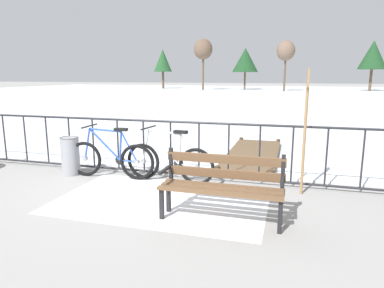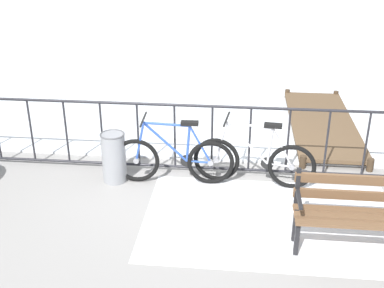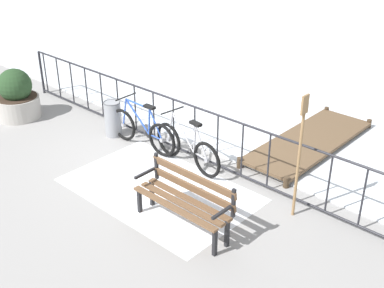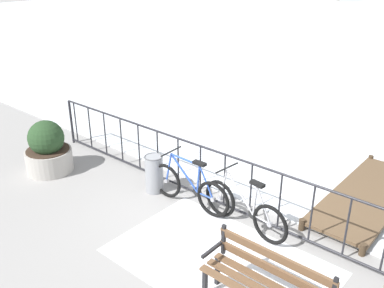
{
  "view_description": "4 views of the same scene",
  "coord_description": "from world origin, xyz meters",
  "px_view_note": "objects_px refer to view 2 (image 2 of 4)",
  "views": [
    {
      "loc": [
        2.66,
        -5.9,
        1.88
      ],
      "look_at": [
        0.93,
        0.07,
        0.64
      ],
      "focal_mm": 32.43,
      "sensor_mm": 36.0,
      "label": 1
    },
    {
      "loc": [
        0.37,
        -6.46,
        3.43
      ],
      "look_at": [
        -0.27,
        -0.16,
        0.53
      ],
      "focal_mm": 46.03,
      "sensor_mm": 36.0,
      "label": 2
    },
    {
      "loc": [
        5.99,
        -6.02,
        4.46
      ],
      "look_at": [
        0.88,
        -0.45,
        0.6
      ],
      "focal_mm": 46.33,
      "sensor_mm": 36.0,
      "label": 3
    },
    {
      "loc": [
        3.73,
        -5.22,
        4.06
      ],
      "look_at": [
        -0.84,
        0.12,
        0.96
      ],
      "focal_mm": 39.36,
      "sensor_mm": 36.0,
      "label": 4
    }
  ],
  "objects_px": {
    "trash_bin": "(114,157)",
    "bicycle_second": "(254,161)",
    "bicycle_near_railing": "(174,159)",
    "park_bench": "(367,208)"
  },
  "relations": [
    {
      "from": "trash_bin",
      "to": "bicycle_second",
      "type": "bearing_deg",
      "value": 2.47
    },
    {
      "from": "bicycle_second",
      "to": "bicycle_near_railing",
      "type": "bearing_deg",
      "value": -176.74
    },
    {
      "from": "bicycle_second",
      "to": "park_bench",
      "type": "bearing_deg",
      "value": -47.71
    },
    {
      "from": "bicycle_near_railing",
      "to": "trash_bin",
      "type": "distance_m",
      "value": 0.85
    },
    {
      "from": "bicycle_second",
      "to": "trash_bin",
      "type": "xyz_separation_m",
      "value": [
        -1.97,
        -0.09,
        0.0
      ]
    },
    {
      "from": "bicycle_second",
      "to": "trash_bin",
      "type": "distance_m",
      "value": 1.97
    },
    {
      "from": "bicycle_near_railing",
      "to": "trash_bin",
      "type": "relative_size",
      "value": 2.34
    },
    {
      "from": "bicycle_near_railing",
      "to": "park_bench",
      "type": "height_order",
      "value": "bicycle_near_railing"
    },
    {
      "from": "park_bench",
      "to": "trash_bin",
      "type": "xyz_separation_m",
      "value": [
        -3.19,
        1.26,
        -0.14
      ]
    },
    {
      "from": "park_bench",
      "to": "bicycle_near_railing",
      "type": "bearing_deg",
      "value": 151.38
    }
  ]
}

